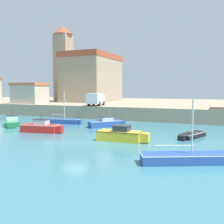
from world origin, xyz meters
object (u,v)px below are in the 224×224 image
at_px(dinghy_black_3, 192,135).
at_px(motorboat_blue_5, 106,123).
at_px(motorboat_green_2, 12,122).
at_px(sailboat_blue_4, 187,158).
at_px(sailboat_blue_7, 63,121).
at_px(motorboat_yellow_1, 122,135).
at_px(motorboat_red_6, 41,127).
at_px(harbor_shed_far_end, 30,93).
at_px(church, 88,76).
at_px(truck_on_quay, 96,99).

height_order(dinghy_black_3, motorboat_blue_5, motorboat_blue_5).
relative_size(motorboat_green_2, sailboat_blue_4, 0.74).
bearing_deg(motorboat_green_2, sailboat_blue_7, 40.43).
xyz_separation_m(motorboat_green_2, sailboat_blue_4, (25.06, -9.72, -0.16)).
xyz_separation_m(motorboat_yellow_1, sailboat_blue_4, (6.98, -5.48, -0.23)).
relative_size(motorboat_red_6, harbor_shed_far_end, 0.79).
height_order(motorboat_red_6, church, church).
xyz_separation_m(motorboat_yellow_1, motorboat_red_6, (-10.68, 1.18, -0.01)).
relative_size(motorboat_green_2, harbor_shed_far_end, 0.74).
relative_size(motorboat_yellow_1, motorboat_red_6, 0.99).
xyz_separation_m(motorboat_blue_5, motorboat_red_6, (-5.27, -7.07, 0.05)).
height_order(motorboat_yellow_1, harbor_shed_far_end, harbor_shed_far_end).
bearing_deg(motorboat_yellow_1, motorboat_red_6, 173.69).
bearing_deg(motorboat_red_6, dinghy_black_3, 11.08).
height_order(church, truck_on_quay, church).
height_order(motorboat_blue_5, church, church).
distance_m(motorboat_yellow_1, truck_on_quay, 21.33).
relative_size(dinghy_black_3, motorboat_red_6, 0.84).
xyz_separation_m(sailboat_blue_4, motorboat_red_6, (-17.66, 6.66, 0.22)).
bearing_deg(motorboat_green_2, motorboat_blue_5, 17.54).
relative_size(dinghy_black_3, motorboat_blue_5, 0.96).
bearing_deg(harbor_shed_far_end, truck_on_quay, -5.78).
relative_size(motorboat_red_6, sailboat_blue_7, 0.93).
xyz_separation_m(sailboat_blue_4, truck_on_quay, (-18.67, 23.11, 3.01)).
height_order(motorboat_green_2, harbor_shed_far_end, harbor_shed_far_end).
bearing_deg(motorboat_green_2, harbor_shed_far_end, 122.77).
bearing_deg(harbor_shed_far_end, motorboat_yellow_1, -34.76).
distance_m(motorboat_blue_5, motorboat_red_6, 8.81).
xyz_separation_m(harbor_shed_far_end, truck_on_quay, (16.05, -1.62, -0.91)).
bearing_deg(motorboat_red_6, motorboat_yellow_1, -6.31).
bearing_deg(harbor_shed_far_end, church, 60.01).
distance_m(motorboat_yellow_1, sailboat_blue_4, 8.88).
xyz_separation_m(motorboat_blue_5, truck_on_quay, (-6.28, 9.38, 2.84)).
bearing_deg(truck_on_quay, sailboat_blue_4, -51.07).
bearing_deg(sailboat_blue_4, sailboat_blue_7, 144.03).
distance_m(church, harbor_shed_far_end, 14.82).
xyz_separation_m(motorboat_yellow_1, dinghy_black_3, (6.21, 4.49, -0.32)).
relative_size(motorboat_yellow_1, truck_on_quay, 1.15).
relative_size(sailboat_blue_4, truck_on_quay, 1.47).
relative_size(sailboat_blue_7, harbor_shed_far_end, 0.85).
bearing_deg(sailboat_blue_4, motorboat_green_2, 158.79).
xyz_separation_m(motorboat_red_6, sailboat_blue_7, (-2.04, 7.63, -0.19)).
xyz_separation_m(dinghy_black_3, sailboat_blue_4, (0.77, -9.97, 0.09)).
distance_m(dinghy_black_3, truck_on_quay, 22.41).
height_order(motorboat_blue_5, harbor_shed_far_end, harbor_shed_far_end).
xyz_separation_m(dinghy_black_3, church, (-26.81, 27.13, 7.96)).
bearing_deg(motorboat_red_6, sailboat_blue_7, 104.96).
bearing_deg(dinghy_black_3, motorboat_yellow_1, -144.13).
xyz_separation_m(motorboat_green_2, motorboat_red_6, (7.40, -3.06, 0.05)).
relative_size(dinghy_black_3, church, 0.25).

